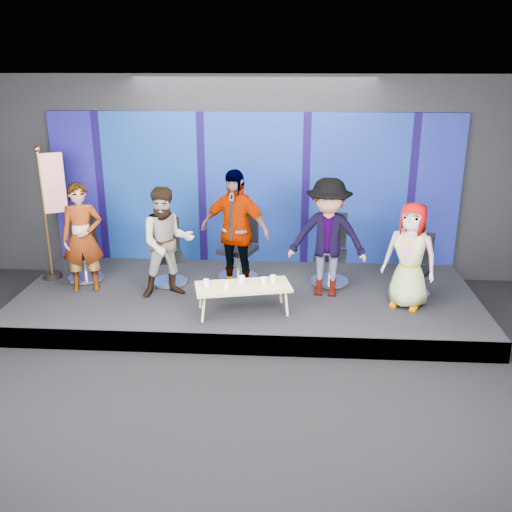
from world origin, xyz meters
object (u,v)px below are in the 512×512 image
object	(u,v)px
coffee_table	(243,288)
flag_stand	(52,210)
mug_a	(206,283)
mug_b	(226,285)
chair_a	(85,259)
panelist_b	(167,242)
panelist_c	(235,231)
panelist_d	(328,238)
mug_c	(242,279)
chair_c	(239,256)
mug_d	(264,281)
chair_b	(169,263)
chair_e	(414,275)
mug_e	(273,279)
panelist_a	(82,238)
chair_d	(330,261)
panelist_e	(410,256)

from	to	relation	value
coffee_table	flag_stand	xyz separation A→B (m)	(-3.15, 1.17, 0.77)
mug_a	coffee_table	bearing A→B (deg)	5.34
mug_a	mug_b	distance (m)	0.30
chair_a	panelist_b	xyz separation A→B (m)	(1.51, -0.58, 0.49)
panelist_b	panelist_c	world-z (taller)	panelist_c
coffee_table	panelist_d	bearing A→B (deg)	31.90
flag_stand	panelist_d	bearing A→B (deg)	-33.68
mug_a	mug_c	xyz separation A→B (m)	(0.49, 0.15, 0.00)
chair_c	mug_c	size ratio (longest dim) A/B	11.45
mug_a	mug_d	size ratio (longest dim) A/B	0.93
chair_c	chair_b	bearing A→B (deg)	-146.52
mug_d	flag_stand	xyz separation A→B (m)	(-3.44, 1.11, 0.69)
panelist_d	mug_a	xyz separation A→B (m)	(-1.72, -0.80, -0.45)
chair_a	coffee_table	world-z (taller)	chair_a
chair_e	mug_e	distance (m)	2.24
chair_c	flag_stand	world-z (taller)	flag_stand
chair_a	mug_b	xyz separation A→B (m)	(2.47, -1.26, 0.11)
chair_b	chair_a	bearing A→B (deg)	157.42
panelist_b	panelist_a	bearing A→B (deg)	156.21
panelist_b	mug_d	bearing A→B (deg)	-38.03
panelist_c	mug_c	world-z (taller)	panelist_c
coffee_table	mug_a	world-z (taller)	mug_a
coffee_table	mug_b	distance (m)	0.26
mug_a	mug_b	size ratio (longest dim) A/B	1.10
mug_c	panelist_b	bearing A→B (deg)	157.97
chair_e	mug_b	world-z (taller)	chair_e
panelist_a	mug_b	size ratio (longest dim) A/B	19.56
panelist_d	chair_e	world-z (taller)	panelist_d
chair_a	chair_d	xyz separation A→B (m)	(3.99, 0.10, 0.02)
chair_d	panelist_e	world-z (taller)	panelist_e
panelist_d	chair_e	size ratio (longest dim) A/B	1.88
mug_a	mug_c	bearing A→B (deg)	16.77
chair_e	mug_c	distance (m)	2.67
panelist_a	chair_d	distance (m)	3.88
mug_c	panelist_c	bearing A→B (deg)	103.03
mug_e	chair_d	bearing A→B (deg)	51.51
mug_c	mug_e	bearing A→B (deg)	5.55
panelist_a	chair_e	bearing A→B (deg)	-14.54
panelist_a	mug_c	world-z (taller)	panelist_a
panelist_a	panelist_e	size ratio (longest dim) A/B	1.09
panelist_d	coffee_table	distance (m)	1.51
chair_d	mug_e	world-z (taller)	chair_d
panelist_a	panelist_e	world-z (taller)	panelist_a
mug_b	panelist_d	bearing A→B (deg)	31.13
chair_b	mug_b	size ratio (longest dim) A/B	11.96
mug_a	chair_a	bearing A→B (deg)	151.28
panelist_a	mug_a	world-z (taller)	panelist_a
mug_a	mug_e	bearing A→B (deg)	11.54
mug_d	mug_e	world-z (taller)	mug_e
panelist_e	flag_stand	world-z (taller)	flag_stand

